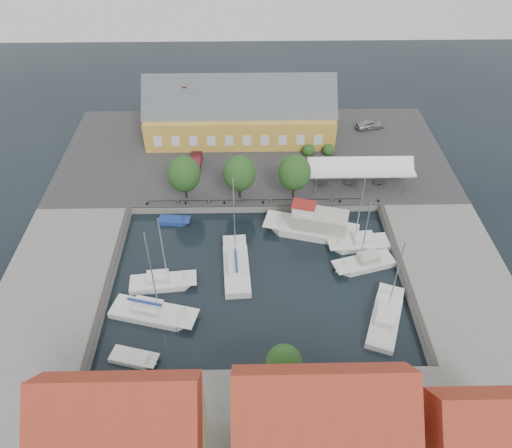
% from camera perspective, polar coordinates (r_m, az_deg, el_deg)
% --- Properties ---
extents(ground, '(140.00, 140.00, 0.00)m').
position_cam_1_polar(ground, '(57.45, 0.11, -5.04)').
color(ground, black).
rests_on(ground, ground).
extents(north_quay, '(56.00, 26.00, 1.00)m').
position_cam_1_polar(north_quay, '(75.05, -0.25, 7.90)').
color(north_quay, '#2D2D30').
rests_on(north_quay, ground).
extents(west_quay, '(12.00, 24.00, 1.00)m').
position_cam_1_polar(west_quay, '(59.57, -21.64, -6.01)').
color(west_quay, slate).
rests_on(west_quay, ground).
extents(east_quay, '(12.00, 24.00, 1.00)m').
position_cam_1_polar(east_quay, '(60.21, 21.68, -5.43)').
color(east_quay, slate).
rests_on(east_quay, ground).
extents(south_bank, '(56.00, 14.00, 1.00)m').
position_cam_1_polar(south_bank, '(44.90, 0.71, -24.13)').
color(south_bank, slate).
rests_on(south_bank, ground).
extents(quay_edge_fittings, '(56.00, 24.72, 0.40)m').
position_cam_1_polar(quay_edge_fittings, '(60.15, 0.04, -1.09)').
color(quay_edge_fittings, '#383533').
rests_on(quay_edge_fittings, north_quay).
extents(warehouse, '(28.56, 14.00, 9.55)m').
position_cam_1_polar(warehouse, '(77.69, -2.28, 12.46)').
color(warehouse, gold).
rests_on(warehouse, north_quay).
extents(tent_canopy, '(14.00, 4.00, 2.83)m').
position_cam_1_polar(tent_canopy, '(67.86, 11.84, 6.23)').
color(tent_canopy, white).
rests_on(tent_canopy, north_quay).
extents(quay_trees, '(18.20, 4.20, 6.30)m').
position_cam_1_polar(quay_trees, '(63.48, -1.92, 5.83)').
color(quay_trees, black).
rests_on(quay_trees, north_quay).
extents(car_silver, '(4.63, 2.68, 1.48)m').
position_cam_1_polar(car_silver, '(82.35, 12.87, 11.05)').
color(car_silver, '#93969A').
rests_on(car_silver, north_quay).
extents(car_red, '(1.70, 4.60, 1.50)m').
position_cam_1_polar(car_red, '(71.80, -6.92, 7.10)').
color(car_red, '#52121A').
rests_on(car_red, north_quay).
extents(center_sailboat, '(3.35, 9.53, 12.80)m').
position_cam_1_polar(center_sailboat, '(57.00, -2.26, -5.02)').
color(center_sailboat, silver).
rests_on(center_sailboat, ground).
extents(trawler, '(12.09, 6.41, 5.00)m').
position_cam_1_polar(trawler, '(61.62, 6.77, -0.28)').
color(trawler, silver).
rests_on(trawler, ground).
extents(east_boat_a, '(7.65, 3.16, 10.69)m').
position_cam_1_polar(east_boat_a, '(61.21, 11.79, -2.28)').
color(east_boat_a, silver).
rests_on(east_boat_a, ground).
extents(east_boat_b, '(7.54, 4.25, 10.07)m').
position_cam_1_polar(east_boat_b, '(58.88, 12.34, -4.48)').
color(east_boat_b, silver).
rests_on(east_boat_b, ground).
extents(east_boat_c, '(5.59, 8.92, 11.02)m').
position_cam_1_polar(east_boat_c, '(53.84, 14.53, -10.54)').
color(east_boat_c, silver).
rests_on(east_boat_c, ground).
extents(west_boat_c, '(7.59, 3.06, 10.15)m').
position_cam_1_polar(west_boat_c, '(56.44, -10.75, -6.66)').
color(west_boat_c, silver).
rests_on(west_boat_c, ground).
extents(west_boat_d, '(9.56, 5.00, 12.26)m').
position_cam_1_polar(west_boat_d, '(53.78, -11.83, -9.99)').
color(west_boat_d, silver).
rests_on(west_boat_d, ground).
extents(launch_sw, '(4.94, 2.88, 0.98)m').
position_cam_1_polar(launch_sw, '(50.98, -13.82, -14.73)').
color(launch_sw, silver).
rests_on(launch_sw, ground).
extents(launch_nw, '(4.19, 1.96, 0.88)m').
position_cam_1_polar(launch_nw, '(64.21, -9.39, 0.30)').
color(launch_nw, navy).
rests_on(launch_nw, ground).
extents(townhouses, '(36.30, 8.50, 12.00)m').
position_cam_1_polar(townhouses, '(39.23, 3.96, -23.68)').
color(townhouses, beige).
rests_on(townhouses, south_bank).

